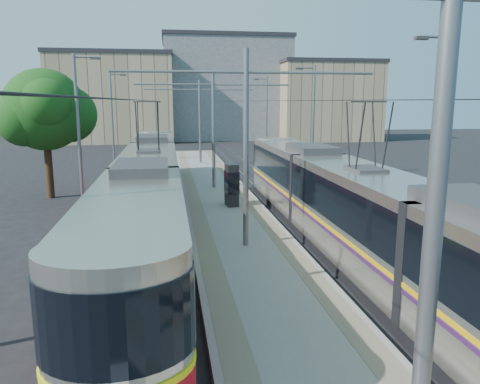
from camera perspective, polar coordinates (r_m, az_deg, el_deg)
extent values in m
plane|color=black|center=(10.39, 8.46, -21.18)|extent=(160.00, 160.00, 0.00)
cube|color=gray|center=(26.07, -2.53, -0.90)|extent=(4.00, 50.00, 0.30)
cube|color=gray|center=(25.93, -5.72, -0.66)|extent=(0.70, 50.00, 0.01)
cube|color=gray|center=(26.23, 0.61, -0.47)|extent=(0.70, 50.00, 0.01)
cube|color=gray|center=(26.01, -12.03, -1.46)|extent=(0.07, 70.00, 0.03)
cube|color=gray|center=(25.96, -8.87, -1.38)|extent=(0.07, 70.00, 0.03)
cube|color=gray|center=(26.56, 3.66, -0.99)|extent=(0.07, 70.00, 0.03)
cube|color=gray|center=(26.90, 6.65, -0.88)|extent=(0.07, 70.00, 0.03)
cube|color=black|center=(21.80, -10.77, -3.32)|extent=(2.30, 29.77, 0.40)
cube|color=#AAA69C|center=(21.45, -10.93, 0.96)|extent=(2.40, 28.17, 2.90)
cube|color=black|center=(21.37, -10.98, 2.28)|extent=(2.43, 28.17, 1.30)
cube|color=yellow|center=(21.53, -10.89, -0.09)|extent=(2.43, 28.17, 0.12)
cube|color=red|center=(21.63, -10.84, -1.39)|extent=(2.42, 28.17, 1.10)
cube|color=#2D2D30|center=(21.24, -11.08, 5.21)|extent=(1.68, 3.00, 0.30)
cube|color=black|center=(16.48, 14.52, -8.17)|extent=(2.30, 28.46, 0.40)
cube|color=#B1ACA2|center=(16.03, 14.80, -2.59)|extent=(2.40, 26.86, 2.90)
cube|color=black|center=(15.92, 14.89, -0.84)|extent=(2.43, 26.86, 1.30)
cube|color=#DC9F0B|center=(16.12, 14.73, -3.97)|extent=(2.43, 26.86, 0.12)
cube|color=#361344|center=(16.16, 14.70, -4.48)|extent=(2.43, 26.86, 0.10)
cube|color=#2D2D30|center=(15.74, 15.08, 3.08)|extent=(1.68, 3.00, 0.30)
cylinder|color=slate|center=(5.43, 22.21, -8.20)|extent=(0.20, 0.20, 7.00)
cylinder|color=slate|center=(16.69, 0.73, 5.10)|extent=(0.20, 0.20, 7.00)
cylinder|color=slate|center=(16.63, 0.75, 14.39)|extent=(9.20, 0.10, 0.10)
cylinder|color=slate|center=(28.55, -3.25, 7.53)|extent=(0.20, 0.20, 7.00)
cylinder|color=slate|center=(28.52, -3.31, 12.95)|extent=(9.20, 0.10, 0.10)
cylinder|color=slate|center=(40.50, -4.91, 8.52)|extent=(0.20, 0.20, 7.00)
cylinder|color=slate|center=(40.48, -4.97, 12.34)|extent=(9.20, 0.10, 0.10)
cylinder|color=black|center=(25.39, -10.89, 10.88)|extent=(0.02, 70.00, 0.02)
cylinder|color=black|center=(26.15, 5.38, 11.02)|extent=(0.02, 70.00, 0.02)
cylinder|color=slate|center=(26.84, -19.10, 7.16)|extent=(0.18, 0.18, 8.00)
cube|color=#2D2D30|center=(26.72, -17.22, 15.31)|extent=(0.50, 0.22, 0.12)
cylinder|color=slate|center=(42.67, -15.31, 8.56)|extent=(0.18, 0.18, 8.00)
cube|color=#2D2D30|center=(42.59, -14.06, 13.67)|extent=(0.50, 0.22, 0.12)
cylinder|color=slate|center=(19.36, 23.31, 5.62)|extent=(0.18, 0.18, 8.00)
cube|color=#2D2D30|center=(18.88, 21.24, 17.08)|extent=(0.50, 0.22, 0.12)
cylinder|color=slate|center=(33.98, 8.90, 8.30)|extent=(0.18, 0.18, 8.00)
cube|color=#2D2D30|center=(33.71, 7.25, 14.70)|extent=(0.50, 0.22, 0.12)
cylinder|color=slate|center=(49.46, 3.26, 9.21)|extent=(0.18, 0.18, 8.00)
cube|color=#2D2D30|center=(49.28, 2.02, 13.57)|extent=(0.50, 0.22, 0.12)
cube|color=black|center=(23.63, -1.02, 0.87)|extent=(0.64, 0.97, 2.13)
cube|color=black|center=(23.61, -1.02, 1.20)|extent=(0.68, 1.01, 1.11)
cylinder|color=#382314|center=(29.13, -22.23, 2.30)|extent=(0.42, 0.42, 3.05)
sphere|color=#183F12|center=(28.86, -22.74, 9.23)|extent=(4.58, 4.58, 4.58)
sphere|color=#183F12|center=(29.36, -20.15, 8.87)|extent=(3.24, 3.24, 3.24)
cube|color=tan|center=(68.76, -15.06, 10.81)|extent=(16.00, 12.00, 11.51)
cube|color=#262328|center=(69.04, -15.32, 15.79)|extent=(16.32, 12.24, 0.50)
cube|color=gray|center=(72.92, -1.89, 12.28)|extent=(18.00, 14.00, 14.36)
cube|color=#262328|center=(73.46, -1.92, 18.08)|extent=(18.36, 14.28, 0.50)
cube|color=tan|center=(70.16, 10.36, 10.67)|extent=(14.00, 10.00, 10.70)
cube|color=#262328|center=(70.37, 10.53, 15.23)|extent=(14.28, 10.20, 0.50)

